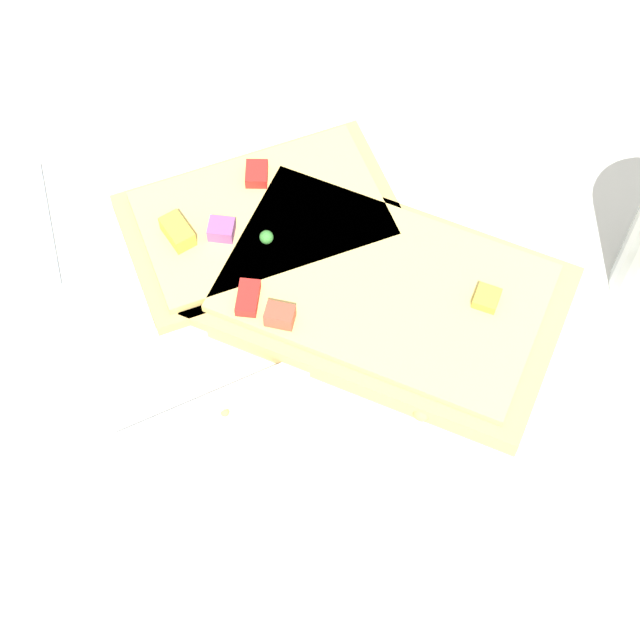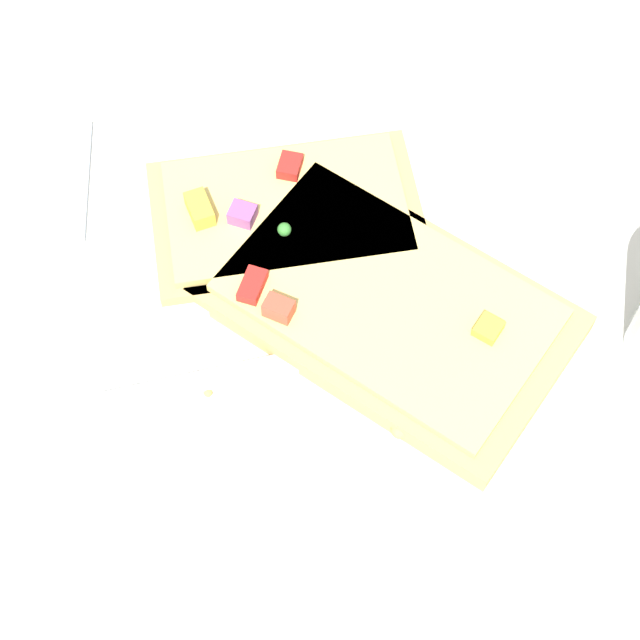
{
  "view_description": "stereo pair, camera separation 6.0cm",
  "coord_description": "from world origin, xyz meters",
  "px_view_note": "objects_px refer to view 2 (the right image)",
  "views": [
    {
      "loc": [
        0.07,
        0.28,
        0.55
      ],
      "look_at": [
        0.0,
        0.0,
        0.02
      ],
      "focal_mm": 60.0,
      "sensor_mm": 36.0,
      "label": 1
    },
    {
      "loc": [
        0.02,
        0.29,
        0.55
      ],
      "look_at": [
        0.0,
        0.0,
        0.02
      ],
      "focal_mm": 60.0,
      "sensor_mm": 36.0,
      "label": 2
    }
  ],
  "objects_px": {
    "plate": "(320,334)",
    "fork": "(307,360)",
    "knife": "(232,296)",
    "pizza_slice_corner": "(286,215)",
    "pizza_slice_main": "(388,307)"
  },
  "relations": [
    {
      "from": "plate",
      "to": "fork",
      "type": "xyz_separation_m",
      "value": [
        0.01,
        0.02,
        0.01
      ]
    },
    {
      "from": "fork",
      "to": "pizza_slice_main",
      "type": "distance_m",
      "value": 0.06
    },
    {
      "from": "fork",
      "to": "pizza_slice_corner",
      "type": "xyz_separation_m",
      "value": [
        0.01,
        -0.09,
        0.01
      ]
    },
    {
      "from": "fork",
      "to": "pizza_slice_corner",
      "type": "height_order",
      "value": "pizza_slice_corner"
    },
    {
      "from": "plate",
      "to": "fork",
      "type": "relative_size",
      "value": 1.44
    },
    {
      "from": "knife",
      "to": "pizza_slice_main",
      "type": "relative_size",
      "value": 0.88
    },
    {
      "from": "knife",
      "to": "pizza_slice_corner",
      "type": "relative_size",
      "value": 1.2
    },
    {
      "from": "pizza_slice_corner",
      "to": "pizza_slice_main",
      "type": "bearing_deg",
      "value": 123.66
    },
    {
      "from": "knife",
      "to": "fork",
      "type": "bearing_deg",
      "value": -60.48
    },
    {
      "from": "plate",
      "to": "pizza_slice_main",
      "type": "bearing_deg",
      "value": -170.09
    },
    {
      "from": "plate",
      "to": "knife",
      "type": "distance_m",
      "value": 0.05
    },
    {
      "from": "knife",
      "to": "pizza_slice_corner",
      "type": "bearing_deg",
      "value": 42.9
    },
    {
      "from": "knife",
      "to": "pizza_slice_main",
      "type": "height_order",
      "value": "pizza_slice_main"
    },
    {
      "from": "fork",
      "to": "knife",
      "type": "xyz_separation_m",
      "value": [
        0.04,
        -0.04,
        -0.0
      ]
    },
    {
      "from": "plate",
      "to": "pizza_slice_main",
      "type": "xyz_separation_m",
      "value": [
        -0.04,
        -0.01,
        0.02
      ]
    }
  ]
}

